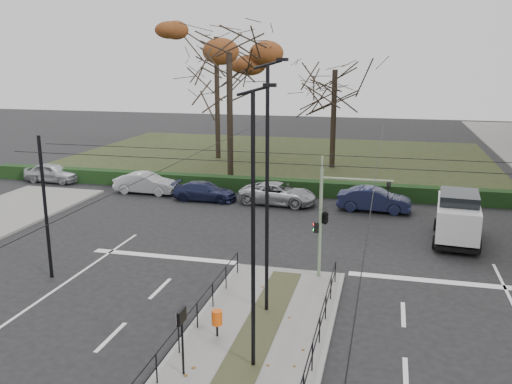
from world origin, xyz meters
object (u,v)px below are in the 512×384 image
(traffic_light, at_px, (327,215))
(parked_car_fourth, at_px, (278,193))
(parked_car_third, at_px, (205,191))
(streetlamp_median_near, at_px, (254,231))
(parked_car_second, at_px, (146,183))
(parked_car_fifth, at_px, (374,200))
(rust_tree, at_px, (216,37))
(info_panel, at_px, (182,324))
(bare_tree_near, at_px, (229,63))
(litter_bin, at_px, (217,318))
(parked_car_first, at_px, (52,173))
(bare_tree_center, at_px, (335,77))
(white_van, at_px, (458,216))
(streetlamp_median_far, at_px, (268,189))

(traffic_light, height_order, parked_car_fourth, traffic_light)
(traffic_light, bearing_deg, parked_car_third, 129.26)
(streetlamp_median_near, bearing_deg, parked_car_second, 122.81)
(parked_car_fifth, bearing_deg, rust_tree, 48.12)
(info_panel, relative_size, parked_car_fourth, 0.42)
(bare_tree_near, height_order, parked_car_fifth, bare_tree_near)
(litter_bin, height_order, parked_car_first, parked_car_first)
(bare_tree_near, bearing_deg, traffic_light, -61.65)
(parked_car_first, bearing_deg, bare_tree_center, -59.26)
(parked_car_second, bearing_deg, parked_car_fourth, -92.88)
(info_panel, distance_m, parked_car_fourth, 19.64)
(streetlamp_median_near, relative_size, white_van, 1.66)
(parked_car_third, bearing_deg, parked_car_fourth, -87.32)
(white_van, height_order, bare_tree_center, bare_tree_center)
(streetlamp_median_near, relative_size, parked_car_first, 1.96)
(traffic_light, xyz_separation_m, bare_tree_near, (-9.04, 16.75, 5.87))
(parked_car_second, bearing_deg, traffic_light, -130.69)
(bare_tree_near, distance_m, parked_car_fifth, 14.40)
(litter_bin, xyz_separation_m, parked_car_third, (-6.29, 16.99, -0.18))
(parked_car_third, height_order, parked_car_fourth, parked_car_fourth)
(parked_car_fifth, bearing_deg, bare_tree_near, 65.55)
(traffic_light, distance_m, parked_car_first, 25.79)
(litter_bin, xyz_separation_m, info_panel, (-0.27, -2.32, 0.94))
(streetlamp_median_far, bearing_deg, parked_car_second, 127.50)
(white_van, height_order, bare_tree_near, bare_tree_near)
(streetlamp_median_far, height_order, parked_car_third, streetlamp_median_far)
(rust_tree, height_order, parked_car_fifth, rust_tree)
(white_van, bearing_deg, parked_car_third, 162.62)
(traffic_light, xyz_separation_m, white_van, (5.81, 6.48, -1.47))
(traffic_light, bearing_deg, streetlamp_median_near, -99.77)
(rust_tree, xyz_separation_m, bare_tree_near, (3.83, -8.95, -2.14))
(parked_car_third, bearing_deg, parked_car_first, 79.09)
(bare_tree_near, relative_size, parked_car_fifth, 2.83)
(streetlamp_median_near, bearing_deg, traffic_light, 80.23)
(info_panel, distance_m, streetlamp_median_far, 5.58)
(parked_car_fourth, bearing_deg, parked_car_second, 91.74)
(parked_car_second, bearing_deg, rust_tree, -2.53)
(bare_tree_near, bearing_deg, streetlamp_median_far, -70.08)
(info_panel, bearing_deg, bare_tree_near, 103.43)
(streetlamp_median_near, bearing_deg, bare_tree_near, 108.02)
(white_van, bearing_deg, streetlamp_median_near, -117.23)
(traffic_light, xyz_separation_m, litter_bin, (-2.82, -5.84, -2.00))
(traffic_light, distance_m, parked_car_second, 18.27)
(streetlamp_median_far, height_order, parked_car_fourth, streetlamp_median_far)
(streetlamp_median_far, bearing_deg, parked_car_fourth, 100.05)
(streetlamp_median_far, distance_m, white_van, 12.98)
(parked_car_fourth, distance_m, parked_car_fifth, 5.94)
(streetlamp_median_far, height_order, bare_tree_near, bare_tree_near)
(parked_car_second, bearing_deg, parked_car_fifth, -92.47)
(traffic_light, height_order, parked_car_third, traffic_light)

